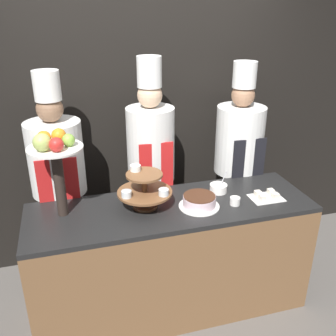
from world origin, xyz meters
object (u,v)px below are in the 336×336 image
at_px(chef_center_right, 238,158).
at_px(serving_bowl_far, 218,188).
at_px(cake_round, 199,201).
at_px(cake_square_tray, 266,196).
at_px(tiered_stand, 144,188).
at_px(fruit_pedestal, 55,154).
at_px(cup_white, 235,201).
at_px(chef_left, 59,179).
at_px(chef_center_left, 151,163).

bearing_deg(chef_center_right, serving_bowl_far, -131.62).
distance_m(cake_round, cake_square_tray, 0.52).
relative_size(tiered_stand, cake_round, 1.33).
height_order(fruit_pedestal, cup_white, fruit_pedestal).
height_order(serving_bowl_far, chef_left, chef_left).
xyz_separation_m(fruit_pedestal, serving_bowl_far, (1.15, 0.02, -0.41)).
relative_size(tiered_stand, fruit_pedestal, 0.64).
distance_m(cup_white, chef_center_right, 0.68).
height_order(serving_bowl_far, chef_center_left, chef_center_left).
bearing_deg(serving_bowl_far, chef_left, 161.61).
distance_m(fruit_pedestal, cup_white, 1.27).
bearing_deg(fruit_pedestal, cake_round, -9.33).
height_order(cake_square_tray, chef_center_right, chef_center_right).
xyz_separation_m(tiered_stand, chef_center_right, (0.93, 0.46, -0.05)).
relative_size(fruit_pedestal, chef_left, 0.33).
bearing_deg(serving_bowl_far, cup_white, -80.87).
xyz_separation_m(cake_square_tray, serving_bowl_far, (-0.30, 0.19, 0.01)).
distance_m(serving_bowl_far, chef_left, 1.22).
bearing_deg(cake_square_tray, chef_left, 158.34).
xyz_separation_m(chef_center_left, chef_center_right, (0.77, -0.00, -0.04)).
bearing_deg(tiered_stand, cake_square_tray, -7.62).
relative_size(cup_white, chef_center_right, 0.04).
distance_m(tiered_stand, cake_round, 0.40).
distance_m(tiered_stand, cake_square_tray, 0.90).
relative_size(cake_round, serving_bowl_far, 1.76).
xyz_separation_m(cake_round, serving_bowl_far, (0.22, 0.18, -0.01)).
relative_size(fruit_pedestal, serving_bowl_far, 3.67).
distance_m(fruit_pedestal, chef_center_left, 0.88).
xyz_separation_m(chef_left, chef_center_right, (1.50, -0.00, 0.01)).
xyz_separation_m(cup_white, chef_left, (-1.19, 0.60, 0.06)).
height_order(fruit_pedestal, chef_left, chef_left).
relative_size(cake_round, chef_center_right, 0.16).
height_order(tiered_stand, chef_center_right, chef_center_right).
bearing_deg(chef_center_left, serving_bowl_far, -41.83).
bearing_deg(tiered_stand, cake_round, -15.31).
xyz_separation_m(tiered_stand, cake_round, (0.37, -0.10, -0.10)).
bearing_deg(cake_round, tiered_stand, 164.69).
xyz_separation_m(cake_round, cup_white, (0.25, -0.04, -0.01)).
xyz_separation_m(cake_square_tray, chef_left, (-1.46, 0.58, 0.07)).
distance_m(cake_square_tray, chef_center_left, 0.94).
relative_size(tiered_stand, cake_square_tray, 1.62).
bearing_deg(cup_white, chef_center_left, 127.71).
xyz_separation_m(fruit_pedestal, cake_square_tray, (1.45, -0.17, -0.42)).
height_order(tiered_stand, cake_square_tray, tiered_stand).
bearing_deg(cup_white, chef_center_right, 62.94).
relative_size(fruit_pedestal, cake_square_tray, 2.54).
relative_size(cake_square_tray, chef_left, 0.13).
distance_m(serving_bowl_far, chef_center_left, 0.59).
xyz_separation_m(cake_square_tray, chef_center_right, (0.04, 0.58, 0.07)).
bearing_deg(cup_white, fruit_pedestal, 170.72).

